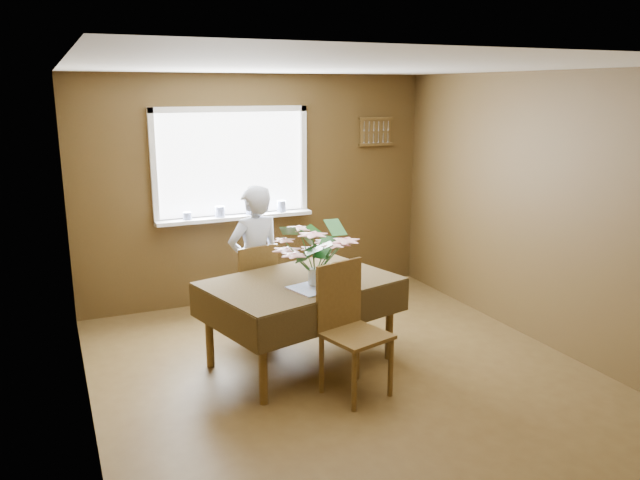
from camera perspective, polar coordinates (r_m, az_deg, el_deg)
name	(u,v)px	position (r m, az deg, el deg)	size (l,w,h in m)	color
floor	(346,376)	(5.35, 2.44, -12.31)	(4.50, 4.50, 0.00)	#4F3A1B
ceiling	(350,67)	(4.81, 2.75, 15.56)	(4.50, 4.50, 0.00)	white
wall_back	(258,189)	(6.98, -5.66, 4.62)	(4.00, 4.00, 0.00)	brown
wall_front	(561,328)	(3.16, 21.15, -7.49)	(4.00, 4.00, 0.00)	brown
wall_left	(78,257)	(4.44, -21.23, -1.49)	(4.50, 4.50, 0.00)	brown
wall_right	(544,211)	(6.07, 19.78, 2.51)	(4.50, 4.50, 0.00)	brown
window_assembly	(234,182)	(6.83, -7.90, 5.30)	(1.72, 0.20, 1.22)	white
spoon_rack	(376,131)	(7.46, 5.11, 9.85)	(0.44, 0.05, 0.33)	brown
dining_table	(301,290)	(5.34, -1.78, -4.63)	(1.77, 1.42, 0.76)	brown
chair_far	(254,287)	(5.95, -6.04, -4.34)	(0.46, 0.46, 0.93)	brown
chair_near	(349,324)	(4.90, 2.64, -7.68)	(0.55, 0.55, 1.04)	brown
seated_woman	(255,263)	(5.88, -5.96, -2.15)	(0.54, 0.36, 1.49)	white
flower_bouquet	(315,248)	(5.10, -0.48, -0.71)	(0.57, 0.57, 0.49)	white
side_plate	(336,268)	(5.63, 1.44, -2.61)	(0.26, 0.26, 0.01)	white
table_knife	(333,282)	(5.24, 1.23, -3.85)	(0.02, 0.25, 0.00)	silver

